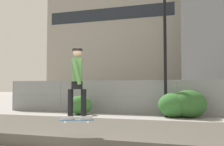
# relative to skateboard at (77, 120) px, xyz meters

# --- Properties ---
(gravel_berm) EXTENTS (13.42, 3.79, 0.31)m
(gravel_berm) POSITION_rel_skateboard_xyz_m (-0.03, 1.76, -0.54)
(gravel_berm) COLOR #4C473F
(gravel_berm) RESTS_ON ground_plane
(skateboard) EXTENTS (0.82, 0.48, 0.07)m
(skateboard) POSITION_rel_skateboard_xyz_m (0.00, 0.00, 0.00)
(skateboard) COLOR #2D608C
(skater) EXTENTS (0.71, 0.62, 1.69)m
(skater) POSITION_rel_skateboard_xyz_m (-0.00, 0.00, 0.97)
(skater) COLOR #B2ADA8
(skater) RESTS_ON skateboard
(chain_fence) EXTENTS (16.93, 0.06, 1.85)m
(chain_fence) POSITION_rel_skateboard_xyz_m (-0.03, 8.38, 0.24)
(chain_fence) COLOR gray
(chain_fence) RESTS_ON ground_plane
(street_lamp) EXTENTS (0.44, 0.44, 6.96)m
(street_lamp) POSITION_rel_skateboard_xyz_m (1.22, 7.66, 3.62)
(street_lamp) COLOR black
(street_lamp) RESTS_ON ground_plane
(parked_car_near) EXTENTS (4.49, 2.13, 1.66)m
(parked_car_near) POSITION_rel_skateboard_xyz_m (-2.75, 10.91, 0.14)
(parked_car_near) COLOR #B7BABF
(parked_car_near) RESTS_ON ground_plane
(parked_car_mid) EXTENTS (4.49, 2.12, 1.66)m
(parked_car_mid) POSITION_rel_skateboard_xyz_m (4.03, 11.07, 0.14)
(parked_car_mid) COLOR black
(parked_car_mid) RESTS_ON ground_plane
(library_building) EXTENTS (27.84, 10.55, 25.72)m
(library_building) POSITION_rel_skateboard_xyz_m (-13.67, 48.35, 12.17)
(library_building) COLOR gray
(library_building) RESTS_ON ground_plane
(shrub_left) EXTENTS (1.31, 1.07, 1.01)m
(shrub_left) POSITION_rel_skateboard_xyz_m (-3.27, 7.27, -0.19)
(shrub_left) COLOR #336B2D
(shrub_left) RESTS_ON ground_plane
(shrub_center) EXTENTS (1.54, 1.26, 1.19)m
(shrub_center) POSITION_rel_skateboard_xyz_m (1.63, 7.47, -0.10)
(shrub_center) COLOR #336B2D
(shrub_center) RESTS_ON ground_plane
(shrub_right) EXTENTS (1.73, 1.41, 1.33)m
(shrub_right) POSITION_rel_skateboard_xyz_m (2.31, 7.55, -0.03)
(shrub_right) COLOR #2D5B28
(shrub_right) RESTS_ON ground_plane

